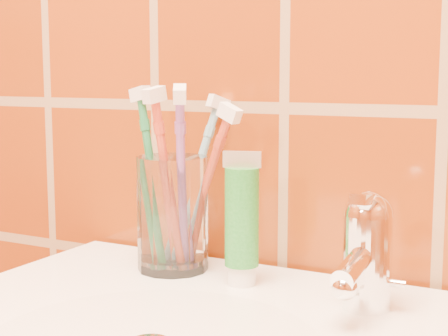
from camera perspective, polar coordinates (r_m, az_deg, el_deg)
The scene contains 8 objects.
glass_tumbler at distance 0.82m, azimuth -4.30°, elevation -3.79°, with size 0.08×0.08×0.14m, color white.
toothpaste_tube at distance 0.76m, azimuth 1.49°, elevation -4.58°, with size 0.04×0.04×0.15m.
faucet at distance 0.69m, azimuth 11.75°, elevation -6.46°, with size 0.05×0.11×0.12m.
toothbrush_0 at distance 0.79m, azimuth -1.72°, elevation -1.93°, with size 0.10×0.04×0.20m, color #AB3B24, non-canonical shape.
toothbrush_1 at distance 0.84m, azimuth -2.54°, elevation -1.19°, with size 0.06×0.08×0.21m, color #70A9C8, non-canonical shape.
toothbrush_2 at distance 0.79m, azimuth -4.72°, elevation -1.29°, with size 0.03×0.06×0.22m, color #BC3F28, non-canonical shape.
toothbrush_3 at distance 0.82m, azimuth -5.92°, elevation -1.00°, with size 0.07×0.04×0.22m, color #1F7543, non-canonical shape.
toothbrush_4 at distance 0.78m, azimuth -3.57°, elevation -1.33°, with size 0.05×0.08×0.22m, color #814696, non-canonical shape.
Camera 1 is at (0.32, 0.44, 1.08)m, focal length 55.00 mm.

